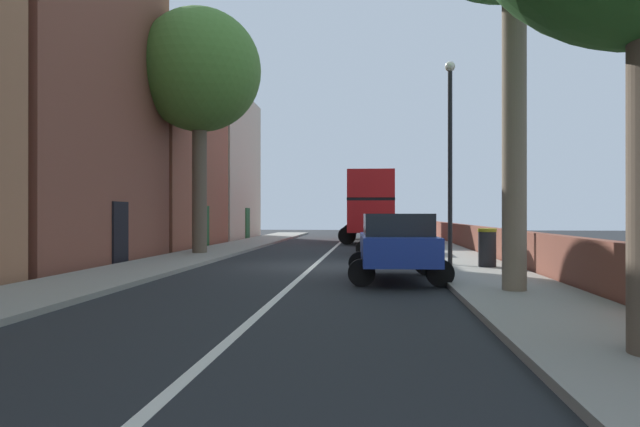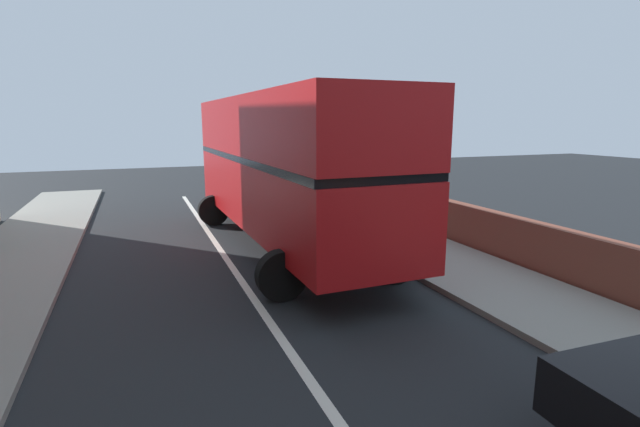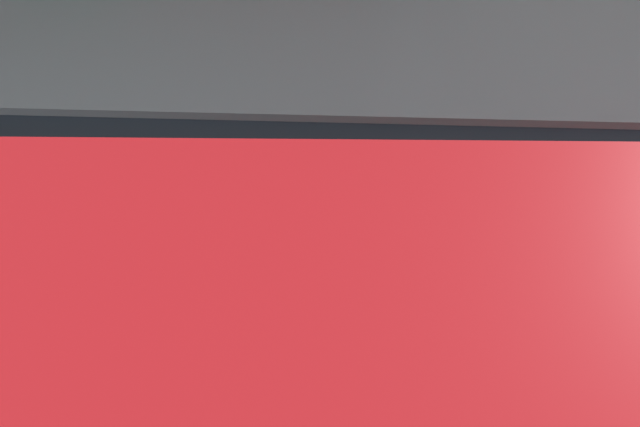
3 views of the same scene
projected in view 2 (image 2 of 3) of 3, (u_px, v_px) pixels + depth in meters
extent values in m
cube|color=red|center=(284.00, 192.00, 12.61)|extent=(2.73, 10.76, 1.70)
cube|color=black|center=(283.00, 158.00, 12.43)|extent=(2.75, 10.66, 0.16)
cube|color=red|center=(283.00, 126.00, 12.27)|extent=(2.73, 10.76, 1.50)
cube|color=black|center=(238.00, 170.00, 17.42)|extent=(2.20, 0.11, 1.19)
cylinder|color=black|center=(213.00, 210.00, 15.62)|extent=(1.01, 0.32, 1.00)
cylinder|color=black|center=(286.00, 205.00, 16.60)|extent=(1.01, 0.32, 1.00)
cylinder|color=black|center=(281.00, 275.00, 9.04)|extent=(1.01, 0.32, 1.00)
cylinder|color=black|center=(395.00, 260.00, 10.01)|extent=(1.01, 0.32, 1.00)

